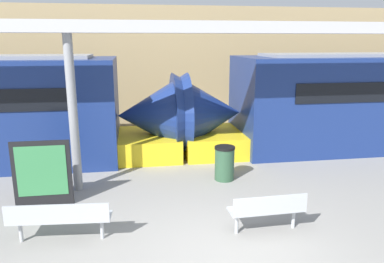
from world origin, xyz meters
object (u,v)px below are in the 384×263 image
object	(u,v)px
poster_board	(42,173)
support_column_near	(73,115)
bench_far	(59,217)
bench_near	(268,209)
trash_bin	(224,163)

from	to	relation	value
poster_board	support_column_near	world-z (taller)	support_column_near
bench_far	poster_board	bearing A→B (deg)	115.22
bench_near	trash_bin	bearing A→B (deg)	90.60
bench_near	bench_far	bearing A→B (deg)	174.37
bench_far	trash_bin	distance (m)	4.57
bench_near	poster_board	xyz separation A→B (m)	(-4.50, 1.95, 0.26)
trash_bin	poster_board	size ratio (longest dim) A/B	0.61
bench_far	support_column_near	xyz separation A→B (m)	(-0.02, 2.53, 1.39)
poster_board	support_column_near	distance (m)	1.53
trash_bin	support_column_near	distance (m)	4.01
bench_near	trash_bin	xyz separation A→B (m)	(-0.13, 2.89, -0.04)
trash_bin	bench_near	bearing A→B (deg)	-87.48
bench_far	poster_board	distance (m)	1.84
bench_near	trash_bin	world-z (taller)	trash_bin
bench_near	support_column_near	distance (m)	4.97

